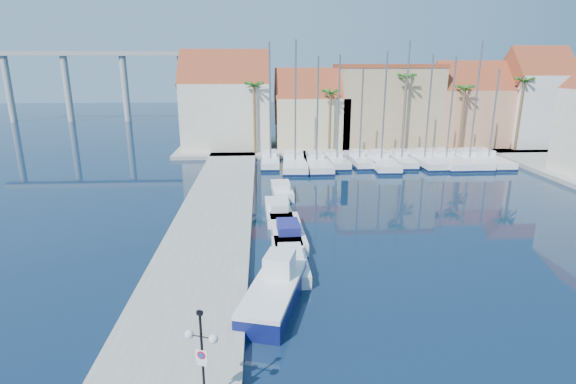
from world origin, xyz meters
name	(u,v)px	position (x,y,z in m)	size (l,w,h in m)	color
ground	(376,338)	(0.00, 0.00, 0.00)	(260.00, 260.00, 0.00)	#081B30
quay_west	(210,231)	(-9.00, 13.50, 0.25)	(6.00, 77.00, 0.50)	gray
shore_north	(363,146)	(10.00, 48.00, 0.25)	(54.00, 16.00, 0.50)	gray
lamp_post	(201,343)	(-7.27, -4.16, 2.90)	(1.19, 0.64, 3.66)	black
fishing_boat	(275,290)	(-4.55, 3.34, 0.78)	(3.95, 7.05, 2.34)	#0D144F
motorboat_west_0	(290,259)	(-3.50, 7.73, 0.51)	(2.10, 6.35, 1.40)	white
motorboat_west_1	(287,232)	(-3.37, 12.40, 0.51)	(2.44, 6.93, 1.40)	white
motorboat_west_2	(278,210)	(-3.84, 17.28, 0.51)	(2.16, 6.27, 1.40)	white
motorboat_west_3	(282,190)	(-3.27, 23.50, 0.51)	(2.03, 5.72, 1.40)	white
sailboat_0	(271,160)	(-4.06, 36.73, 0.66)	(2.48, 8.30, 14.47)	white
sailboat_1	(295,162)	(-1.10, 35.63, 0.60)	(3.58, 11.07, 14.67)	white
sailboat_2	(316,162)	(1.41, 35.50, 0.58)	(3.07, 10.73, 12.88)	white
sailboat_3	(336,160)	(4.04, 36.35, 0.63)	(2.39, 8.22, 13.07)	white
sailboat_4	(358,159)	(6.87, 36.53, 0.61)	(2.40, 8.19, 11.54)	white
sailboat_5	(380,161)	(9.36, 35.63, 0.59)	(3.20, 10.79, 13.40)	white
sailboat_6	(401,159)	(12.11, 36.25, 0.67)	(2.28, 8.14, 14.63)	white
sailboat_7	(423,159)	(14.91, 36.25, 0.59)	(3.08, 10.09, 13.15)	white
sailboat_8	(444,159)	(17.57, 36.06, 0.59)	(3.03, 10.41, 13.01)	white
sailboat_9	(467,159)	(20.51, 35.94, 0.61)	(3.17, 10.13, 14.61)	white
sailboat_10	(486,158)	(23.03, 36.19, 0.57)	(2.73, 10.05, 11.48)	white
building_0	(227,104)	(-10.00, 47.00, 6.52)	(12.30, 9.00, 13.50)	beige
building_1	(311,113)	(2.00, 47.00, 5.30)	(10.30, 8.00, 11.00)	beige
building_2	(385,105)	(13.00, 48.00, 6.26)	(14.20, 10.20, 11.50)	tan
building_3	(468,108)	(25.00, 47.00, 5.86)	(10.30, 8.00, 12.00)	tan
building_4	(533,100)	(34.00, 46.00, 6.97)	(8.30, 8.00, 14.00)	silver
palm_0	(254,87)	(-6.00, 42.00, 9.08)	(2.60, 2.60, 10.15)	brown
palm_1	(331,95)	(4.00, 42.00, 8.14)	(2.60, 2.60, 9.15)	brown
palm_2	(407,80)	(14.00, 42.00, 10.02)	(2.60, 2.60, 11.15)	brown
palm_3	(465,90)	(22.00, 42.00, 8.61)	(2.60, 2.60, 9.65)	brown
palm_4	(524,83)	(30.00, 42.00, 9.55)	(2.60, 2.60, 10.65)	brown
viaduct	(99,72)	(-39.07, 82.00, 10.25)	(48.00, 2.20, 14.45)	#9E9E99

